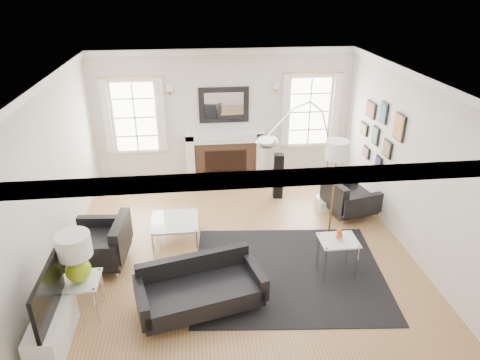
{
  "coord_description": "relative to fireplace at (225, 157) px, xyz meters",
  "views": [
    {
      "loc": [
        -0.64,
        -5.78,
        4.09
      ],
      "look_at": [
        0.04,
        0.3,
        1.17
      ],
      "focal_mm": 32.0,
      "sensor_mm": 36.0,
      "label": 1
    }
  ],
  "objects": [
    {
      "name": "floor",
      "position": [
        0.0,
        -2.79,
        -0.54
      ],
      "size": [
        6.0,
        6.0,
        0.0
      ],
      "primitive_type": "plane",
      "color": "#97653F",
      "rests_on": "ground"
    },
    {
      "name": "back_wall",
      "position": [
        0.0,
        0.21,
        0.86
      ],
      "size": [
        5.5,
        0.04,
        2.8
      ],
      "primitive_type": "cube",
      "color": "silver",
      "rests_on": "floor"
    },
    {
      "name": "front_wall",
      "position": [
        0.0,
        -5.79,
        0.86
      ],
      "size": [
        5.5,
        0.04,
        2.8
      ],
      "primitive_type": "cube",
      "color": "silver",
      "rests_on": "floor"
    },
    {
      "name": "left_wall",
      "position": [
        -2.75,
        -2.79,
        0.86
      ],
      "size": [
        0.04,
        6.0,
        2.8
      ],
      "primitive_type": "cube",
      "color": "silver",
      "rests_on": "floor"
    },
    {
      "name": "right_wall",
      "position": [
        2.75,
        -2.79,
        0.86
      ],
      "size": [
        0.04,
        6.0,
        2.8
      ],
      "primitive_type": "cube",
      "color": "silver",
      "rests_on": "floor"
    },
    {
      "name": "ceiling",
      "position": [
        0.0,
        -2.79,
        2.26
      ],
      "size": [
        5.5,
        6.0,
        0.02
      ],
      "primitive_type": "cube",
      "color": "white",
      "rests_on": "back_wall"
    },
    {
      "name": "crown_molding",
      "position": [
        0.0,
        -2.79,
        2.2
      ],
      "size": [
        5.5,
        6.0,
        0.12
      ],
      "primitive_type": "cube",
      "color": "white",
      "rests_on": "back_wall"
    },
    {
      "name": "fireplace",
      "position": [
        0.0,
        0.0,
        0.0
      ],
      "size": [
        1.7,
        0.69,
        1.11
      ],
      "color": "white",
      "rests_on": "floor"
    },
    {
      "name": "mantel_mirror",
      "position": [
        0.0,
        0.16,
        1.11
      ],
      "size": [
        1.05,
        0.07,
        0.75
      ],
      "color": "black",
      "rests_on": "back_wall"
    },
    {
      "name": "window_left",
      "position": [
        -1.85,
        0.16,
        0.92
      ],
      "size": [
        1.24,
        0.15,
        1.62
      ],
      "color": "white",
      "rests_on": "back_wall"
    },
    {
      "name": "window_right",
      "position": [
        1.85,
        0.16,
        0.92
      ],
      "size": [
        1.24,
        0.15,
        1.62
      ],
      "color": "white",
      "rests_on": "back_wall"
    },
    {
      "name": "gallery_wall",
      "position": [
        2.72,
        -1.5,
        0.99
      ],
      "size": [
        0.04,
        1.73,
        1.29
      ],
      "color": "black",
      "rests_on": "right_wall"
    },
    {
      "name": "tv_unit",
      "position": [
        -2.44,
        -4.49,
        -0.21
      ],
      "size": [
        0.35,
        1.0,
        1.09
      ],
      "color": "white",
      "rests_on": "floor"
    },
    {
      "name": "area_rug",
      "position": [
        0.69,
        -3.4,
        -0.54
      ],
      "size": [
        3.05,
        2.62,
        0.01
      ],
      "primitive_type": "cube",
      "rotation": [
        0.0,
        0.0,
        -0.09
      ],
      "color": "black",
      "rests_on": "floor"
    },
    {
      "name": "sofa",
      "position": [
        -0.67,
        -3.98,
        -0.25
      ],
      "size": [
        1.81,
        1.14,
        0.55
      ],
      "color": "black",
      "rests_on": "floor"
    },
    {
      "name": "armchair_left",
      "position": [
        -2.13,
        -2.87,
        -0.18
      ],
      "size": [
        0.95,
        1.03,
        0.65
      ],
      "color": "black",
      "rests_on": "floor"
    },
    {
      "name": "armchair_right",
      "position": [
        2.14,
        -1.78,
        -0.21
      ],
      "size": [
        0.98,
        1.05,
        0.6
      ],
      "color": "black",
      "rests_on": "floor"
    },
    {
      "name": "coffee_table",
      "position": [
        -1.05,
        -2.25,
        -0.22
      ],
      "size": [
        0.79,
        0.79,
        0.35
      ],
      "color": "silver",
      "rests_on": "floor"
    },
    {
      "name": "side_table_left",
      "position": [
        -2.2,
        -3.93,
        -0.11
      ],
      "size": [
        0.49,
        0.49,
        0.53
      ],
      "color": "silver",
      "rests_on": "floor"
    },
    {
      "name": "nesting_table",
      "position": [
        1.39,
        -3.5,
        -0.06
      ],
      "size": [
        0.55,
        0.46,
        0.61
      ],
      "color": "silver",
      "rests_on": "floor"
    },
    {
      "name": "gourd_lamp",
      "position": [
        -2.2,
        -3.93,
        0.39
      ],
      "size": [
        0.43,
        0.43,
        0.69
      ],
      "color": "#9DBF17",
      "rests_on": "side_table_left"
    },
    {
      "name": "orange_vase",
      "position": [
        1.39,
        -3.5,
        0.16
      ],
      "size": [
        0.11,
        0.11,
        0.17
      ],
      "color": "#D4541B",
      "rests_on": "nesting_table"
    },
    {
      "name": "arc_floor_lamp",
      "position": [
        1.11,
        -2.09,
        0.73
      ],
      "size": [
        1.67,
        1.54,
        2.36
      ],
      "color": "white",
      "rests_on": "floor"
    },
    {
      "name": "stick_floor_lamp",
      "position": [
        1.55,
        -2.61,
        1.03
      ],
      "size": [
        0.37,
        0.37,
        1.81
      ],
      "color": "#B68C3F",
      "rests_on": "floor"
    },
    {
      "name": "speaker_tower",
      "position": [
        0.99,
        -0.93,
        -0.07
      ],
      "size": [
        0.2,
        0.2,
        0.94
      ],
      "primitive_type": "cube",
      "rotation": [
        0.0,
        0.0,
        -0.09
      ],
      "color": "black",
      "rests_on": "floor"
    }
  ]
}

